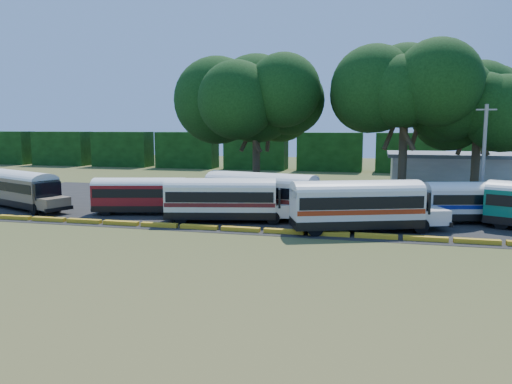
% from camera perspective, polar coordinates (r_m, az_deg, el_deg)
% --- Properties ---
extents(ground, '(160.00, 160.00, 0.00)m').
position_cam_1_polar(ground, '(32.82, 0.29, -5.01)').
color(ground, '#324E1A').
rests_on(ground, ground).
extents(asphalt_strip, '(64.00, 24.00, 0.02)m').
position_cam_1_polar(asphalt_strip, '(44.20, 5.21, -1.72)').
color(asphalt_strip, black).
rests_on(asphalt_strip, ground).
extents(curb, '(53.70, 0.45, 0.30)m').
position_cam_1_polar(curb, '(33.74, 0.69, -4.40)').
color(curb, gold).
rests_on(curb, ground).
extents(terminal_building, '(19.00, 9.00, 4.00)m').
position_cam_1_polar(terminal_building, '(62.23, 23.53, 2.27)').
color(terminal_building, silver).
rests_on(terminal_building, ground).
extents(treeline_backdrop, '(130.00, 4.00, 6.00)m').
position_cam_1_polar(treeline_backdrop, '(79.59, 8.45, 4.57)').
color(treeline_backdrop, black).
rests_on(treeline_backdrop, ground).
extents(bus_beige, '(10.09, 6.17, 3.27)m').
position_cam_1_polar(bus_beige, '(47.42, -25.14, 0.49)').
color(bus_beige, black).
rests_on(bus_beige, ground).
extents(bus_red, '(9.29, 4.35, 2.97)m').
position_cam_1_polar(bus_red, '(41.48, -12.84, -0.14)').
color(bus_red, black).
rests_on(bus_red, ground).
extents(bus_cream_west, '(10.29, 4.56, 3.29)m').
position_cam_1_polar(bus_cream_west, '(37.17, -3.70, -0.61)').
color(bus_cream_west, black).
rests_on(bus_cream_west, ground).
extents(bus_cream_east, '(11.03, 4.98, 3.52)m').
position_cam_1_polar(bus_cream_east, '(38.83, 0.89, -0.04)').
color(bus_cream_east, black).
rests_on(bus_cream_east, ground).
extents(bus_white_red, '(10.91, 6.14, 3.51)m').
position_cam_1_polar(bus_white_red, '(34.38, 11.75, -1.23)').
color(bus_white_red, black).
rests_on(bus_white_red, ground).
extents(bus_white_blue, '(9.55, 4.58, 3.05)m').
position_cam_1_polar(bus_white_blue, '(40.32, 24.12, -0.81)').
color(bus_white_blue, black).
rests_on(bus_white_blue, ground).
extents(tree_west, '(12.48, 12.48, 14.49)m').
position_cam_1_polar(tree_west, '(52.73, 0.04, 10.60)').
color(tree_west, '#3E321F').
rests_on(tree_west, ground).
extents(tree_center, '(10.82, 10.82, 14.81)m').
position_cam_1_polar(tree_center, '(49.94, 16.71, 11.49)').
color(tree_center, '#3E321F').
rests_on(tree_center, ground).
extents(tree_east, '(9.70, 9.70, 13.31)m').
position_cam_1_polar(tree_east, '(52.74, 24.15, 9.73)').
color(tree_east, '#3E321F').
rests_on(tree_east, ground).
extents(utility_pole, '(1.60, 0.30, 8.89)m').
position_cam_1_polar(utility_pole, '(45.38, 24.57, 3.64)').
color(utility_pole, gray).
rests_on(utility_pole, ground).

